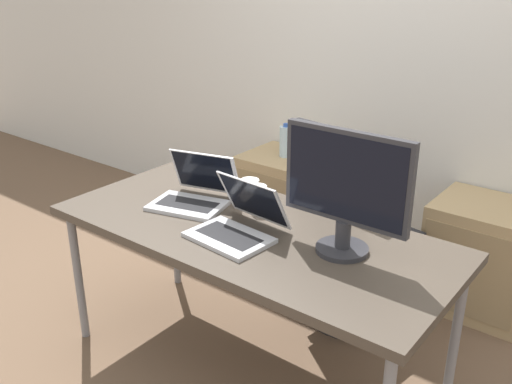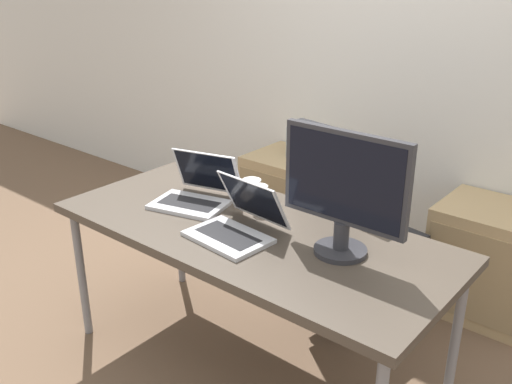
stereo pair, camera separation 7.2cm
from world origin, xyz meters
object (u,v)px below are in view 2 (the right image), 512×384
(coffee_cup_brown, at_px, (252,190))
(laptop_left, at_px, (196,193))
(cabinet_right, at_px, (487,261))
(coffee_cup_white, at_px, (259,198))
(water_bottle, at_px, (292,142))
(monitor, at_px, (344,190))
(office_chair, at_px, (353,250))
(laptop_right, at_px, (237,224))
(cabinet_left, at_px, (291,200))

(coffee_cup_brown, bearing_deg, laptop_left, -133.60)
(cabinet_right, xyz_separation_m, coffee_cup_white, (-0.75, -0.99, 0.48))
(water_bottle, distance_m, monitor, 1.53)
(cabinet_right, xyz_separation_m, water_bottle, (-1.28, 0.00, 0.40))
(office_chair, distance_m, water_bottle, 0.98)
(water_bottle, relative_size, monitor, 0.42)
(monitor, bearing_deg, coffee_cup_brown, 163.37)
(laptop_right, bearing_deg, laptop_left, 160.96)
(laptop_left, relative_size, monitor, 0.75)
(office_chair, distance_m, coffee_cup_white, 0.64)
(cabinet_left, distance_m, monitor, 1.65)
(monitor, height_order, coffee_cup_brown, monitor)
(laptop_left, bearing_deg, laptop_right, -19.04)
(laptop_left, bearing_deg, monitor, 0.82)
(laptop_left, bearing_deg, water_bottle, 103.15)
(laptop_left, distance_m, coffee_cup_brown, 0.26)
(water_bottle, height_order, monitor, monitor)
(cabinet_right, relative_size, laptop_left, 1.55)
(office_chair, xyz_separation_m, laptop_left, (-0.51, -0.59, 0.36))
(cabinet_left, bearing_deg, coffee_cup_brown, -64.50)
(laptop_left, height_order, coffee_cup_brown, laptop_left)
(laptop_left, distance_m, monitor, 0.80)
(water_bottle, xyz_separation_m, coffee_cup_brown, (0.44, -0.92, 0.07))
(office_chair, relative_size, monitor, 2.09)
(office_chair, relative_size, coffee_cup_white, 9.26)
(laptop_right, bearing_deg, cabinet_left, 116.80)
(laptop_left, xyz_separation_m, coffee_cup_brown, (0.18, 0.19, 0.00))
(laptop_left, bearing_deg, office_chair, 48.86)
(coffee_cup_white, height_order, coffee_cup_brown, coffee_cup_white)
(cabinet_right, relative_size, monitor, 1.16)
(office_chair, relative_size, coffee_cup_brown, 10.48)
(water_bottle, distance_m, coffee_cup_white, 1.13)
(cabinet_left, relative_size, laptop_left, 1.55)
(laptop_left, distance_m, laptop_right, 0.39)
(office_chair, height_order, laptop_right, office_chair)
(cabinet_right, distance_m, laptop_left, 1.58)
(water_bottle, relative_size, coffee_cup_white, 1.85)
(cabinet_right, distance_m, monitor, 1.31)
(cabinet_left, distance_m, laptop_left, 1.23)
(monitor, bearing_deg, cabinet_right, 77.29)
(laptop_right, bearing_deg, cabinet_right, 61.96)
(monitor, bearing_deg, water_bottle, 133.21)
(cabinet_left, bearing_deg, laptop_right, -63.20)
(cabinet_left, height_order, laptop_right, laptop_right)
(monitor, bearing_deg, laptop_left, -179.18)
(laptop_left, distance_m, coffee_cup_white, 0.30)
(cabinet_right, bearing_deg, laptop_right, -118.04)
(office_chair, xyz_separation_m, coffee_cup_brown, (-0.33, -0.40, 0.37))
(laptop_right, xyz_separation_m, coffee_cup_white, (-0.09, 0.25, 0.01))
(office_chair, height_order, water_bottle, office_chair)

